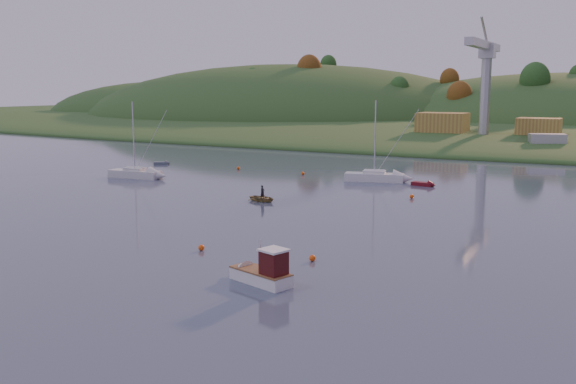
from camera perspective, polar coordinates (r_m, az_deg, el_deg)
The scene contains 24 objects.
ground at distance 42.72m, azimuth -20.83°, elevation -9.09°, with size 500.00×500.00×0.00m, color #344356.
far_shore at distance 258.46m, azimuth 21.36°, elevation 5.76°, with size 620.00×220.00×1.50m, color #295221.
shore_slope at distance 194.20m, azimuth 18.99°, elevation 4.93°, with size 640.00×150.00×7.00m, color #295221.
hill_left_far at distance 308.03m, azimuth -10.25°, elevation 6.71°, with size 120.00×100.00×32.00m, color #295221.
hill_left at distance 256.94m, azimuth 0.03°, elevation 6.37°, with size 170.00×140.00×44.00m, color #295221.
hill_center at distance 237.55m, azimuth 23.16°, elevation 5.39°, with size 140.00×120.00×36.00m, color #295221.
hillside_trees at distance 213.92m, azimuth 19.87°, elevation 5.24°, with size 280.00×50.00×32.00m, color #264B1A, non-canonical shape.
wharf at distance 150.99m, azimuth 18.21°, elevation 4.33°, with size 42.00×16.00×2.40m, color slate.
shed_west at distance 154.50m, azimuth 13.57°, elevation 5.97°, with size 11.00×8.00×4.80m, color olive.
shed_east at distance 151.58m, azimuth 21.39°, elevation 5.39°, with size 9.00×7.00×4.00m, color olive.
dock_crane at distance 147.60m, azimuth 17.11°, elevation 10.49°, with size 3.20×28.00×20.30m.
fishing_boat at distance 43.65m, azimuth -2.76°, elevation -7.04°, with size 5.65×3.20×3.44m.
sailboat_near at distance 95.95m, azimuth -13.44°, elevation 1.66°, with size 8.15×3.20×11.02m.
sailboat_far at distance 90.74m, azimuth 7.68°, elevation 1.41°, with size 8.48×4.30×11.29m.
canoe at distance 74.22m, azimuth -2.28°, elevation -0.55°, with size 2.44×3.41×0.71m, color olive.
paddler at distance 74.15m, azimuth -2.28°, elevation -0.21°, with size 0.58×0.38×1.60m, color black.
red_tender at distance 87.50m, azimuth 12.24°, elevation 0.67°, with size 3.50×1.65×1.15m.
grey_dinghy at distance 111.86m, azimuth -10.94°, elevation 2.54°, with size 2.94×2.42×1.06m.
work_vessel at distance 136.50m, azimuth 22.01°, elevation 3.74°, with size 16.59×10.37×4.02m.
buoy_0 at distance 48.80m, azimuth 2.18°, elevation -5.89°, with size 0.50×0.50×0.50m, color #F7540D.
buoy_1 at distance 77.37m, azimuth 10.95°, elevation -0.39°, with size 0.50×0.50×0.50m, color #F7540D.
buoy_2 at distance 102.94m, azimuth -4.43°, elevation 2.13°, with size 0.50×0.50×0.50m, color #F7540D.
buoy_3 at distance 96.55m, azimuth 1.34°, elevation 1.68°, with size 0.50×0.50×0.50m, color #F7540D.
buoy_4 at distance 52.33m, azimuth -7.71°, elevation -4.93°, with size 0.50×0.50×0.50m, color #F7540D.
Camera 1 is at (31.08, -26.25, 13.01)m, focal length 40.00 mm.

